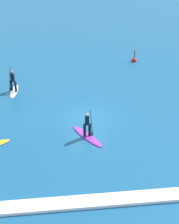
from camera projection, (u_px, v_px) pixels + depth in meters
ground_plane at (90, 118)px, 24.93m from camera, size 120.00×120.00×0.00m
surfer_on_purple_board at (87, 131)px, 22.64m from camera, size 2.11×2.94×2.07m
surfer_on_white_board at (13, 86)px, 28.27m from camera, size 0.79×2.56×2.22m
marker_buoy at (134, 60)px, 34.23m from camera, size 0.50×0.50×1.31m
wave_crest at (107, 200)px, 17.70m from camera, size 24.71×0.90×0.18m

